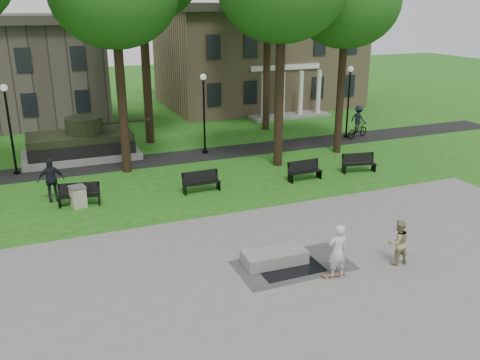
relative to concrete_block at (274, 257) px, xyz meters
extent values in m
plane|color=#1D5413|center=(1.65, 1.70, -0.24)|extent=(120.00, 120.00, 0.00)
cube|color=gray|center=(1.65, -3.30, -0.23)|extent=(22.00, 16.00, 0.02)
cube|color=black|center=(1.65, 13.70, -0.24)|extent=(44.00, 2.60, 0.01)
cube|color=#9E8460|center=(11.65, 27.70, 3.75)|extent=(16.00, 11.00, 8.00)
cube|color=#38332D|center=(11.65, 27.70, 8.06)|extent=(17.00, 12.00, 0.60)
cube|color=silver|center=(11.65, 22.20, 3.55)|extent=(6.00, 0.30, 0.40)
cylinder|color=black|center=(-2.85, 12.20, 3.75)|extent=(0.48, 0.48, 8.00)
cylinder|color=black|center=(5.15, 10.20, 3.92)|extent=(0.50, 0.50, 8.32)
cylinder|color=black|center=(9.65, 11.20, 3.59)|extent=(0.46, 0.46, 7.68)
ellipsoid|color=#1B5113|center=(9.65, 11.20, 8.40)|extent=(6.00, 6.00, 5.10)
cylinder|color=black|center=(-0.35, 17.70, 4.39)|extent=(0.54, 0.54, 9.28)
cylinder|color=black|center=(8.15, 18.20, 4.08)|extent=(0.50, 0.50, 8.64)
cylinder|color=black|center=(-8.35, 14.00, 1.96)|extent=(0.12, 0.12, 4.40)
sphere|color=silver|center=(-8.35, 14.00, 4.30)|extent=(0.36, 0.36, 0.36)
cylinder|color=black|center=(-8.35, 14.00, -0.16)|extent=(0.32, 0.32, 0.16)
cylinder|color=black|center=(2.15, 14.00, 1.96)|extent=(0.12, 0.12, 4.40)
sphere|color=silver|center=(2.15, 14.00, 4.30)|extent=(0.36, 0.36, 0.36)
cylinder|color=black|center=(2.15, 14.00, -0.16)|extent=(0.32, 0.32, 0.16)
cylinder|color=black|center=(12.15, 14.00, 1.96)|extent=(0.12, 0.12, 4.40)
sphere|color=silver|center=(12.15, 14.00, 4.30)|extent=(0.36, 0.36, 0.36)
cylinder|color=black|center=(12.15, 14.00, -0.16)|extent=(0.32, 0.32, 0.16)
cube|color=gray|center=(-4.85, 15.70, -0.04)|extent=(6.50, 3.40, 0.40)
cube|color=#262C17|center=(-4.85, 15.70, 0.70)|extent=(5.80, 2.80, 1.10)
cube|color=black|center=(-4.85, 14.35, 0.51)|extent=(5.80, 0.35, 0.70)
cube|color=black|center=(-4.85, 17.05, 0.51)|extent=(5.80, 0.35, 0.70)
cylinder|color=#262C17|center=(-4.55, 15.70, 1.71)|extent=(2.10, 2.10, 0.90)
cylinder|color=#262C17|center=(-2.25, 15.70, 1.71)|extent=(3.20, 0.18, 0.18)
cube|color=black|center=(0.33, -0.62, -0.22)|extent=(2.20, 1.20, 0.00)
cube|color=gray|center=(0.00, 0.00, 0.00)|extent=(2.24, 1.08, 0.45)
cube|color=brown|center=(1.40, -1.59, -0.19)|extent=(0.80, 0.32, 0.07)
imported|color=silver|center=(1.49, -1.59, 0.69)|extent=(0.68, 0.46, 1.84)
imported|color=#969061|center=(3.88, -1.63, 0.58)|extent=(0.82, 0.66, 1.62)
imported|color=black|center=(-6.77, 9.17, 0.75)|extent=(1.22, 0.64, 2.00)
imported|color=black|center=(12.80, 13.64, 0.27)|extent=(2.09, 1.33, 1.04)
imported|color=black|center=(12.80, 13.64, 1.07)|extent=(0.99, 1.27, 1.73)
cube|color=black|center=(-5.70, 8.10, 0.21)|extent=(1.85, 0.77, 0.05)
cube|color=black|center=(-5.70, 8.32, 0.51)|extent=(1.80, 0.48, 0.50)
cube|color=black|center=(-6.55, 8.10, -0.02)|extent=(0.14, 0.45, 0.45)
cube|color=black|center=(-4.85, 8.10, -0.02)|extent=(0.14, 0.45, 0.45)
cube|color=black|center=(-0.13, 7.68, 0.21)|extent=(1.80, 0.46, 0.05)
cube|color=black|center=(-0.13, 7.90, 0.51)|extent=(1.80, 0.17, 0.50)
cube|color=black|center=(-0.98, 7.68, -0.02)|extent=(0.06, 0.45, 0.45)
cube|color=black|center=(0.72, 7.68, -0.02)|extent=(0.06, 0.45, 0.45)
cube|color=black|center=(5.28, 7.32, 0.21)|extent=(1.82, 0.54, 0.05)
cube|color=black|center=(5.28, 7.54, 0.51)|extent=(1.81, 0.24, 0.50)
cube|color=black|center=(4.43, 7.32, -0.02)|extent=(0.08, 0.45, 0.45)
cube|color=black|center=(6.13, 7.32, -0.02)|extent=(0.08, 0.45, 0.45)
cube|color=black|center=(8.59, 7.39, 0.21)|extent=(1.85, 0.77, 0.05)
cube|color=black|center=(8.59, 7.61, 0.51)|extent=(1.80, 0.48, 0.50)
cube|color=black|center=(7.74, 7.39, -0.02)|extent=(0.14, 0.45, 0.45)
cube|color=black|center=(9.44, 7.39, -0.02)|extent=(0.14, 0.45, 0.45)
cube|color=#B3A693|center=(-5.76, 7.97, 0.21)|extent=(0.71, 0.71, 0.90)
cube|color=#4C4C4C|center=(-5.76, 7.97, 0.69)|extent=(0.78, 0.78, 0.06)
camera|label=1|loc=(-7.04, -14.08, 8.28)|focal=38.00mm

